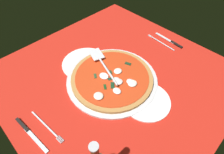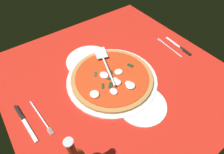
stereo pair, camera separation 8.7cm
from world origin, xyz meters
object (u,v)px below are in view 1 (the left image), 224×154
object	(u,v)px
dinner_plate_left	(146,101)
place_setting_near	(166,42)
pizza_server	(103,63)
place_setting_far	(37,130)
pizza	(112,78)
dinner_plate_right	(86,63)

from	to	relation	value
dinner_plate_left	place_setting_near	size ratio (longest dim) A/B	1.00
dinner_plate_left	place_setting_near	xyz separation A→B (cm)	(17.88, -41.20, -0.13)
pizza_server	place_setting_far	size ratio (longest dim) A/B	1.28
pizza	place_setting_far	size ratio (longest dim) A/B	1.82
dinner_plate_left	place_setting_far	xyz separation A→B (cm)	(21.40, 40.84, -0.15)
dinner_plate_right	pizza_server	xyz separation A→B (cm)	(-9.40, -3.66, 4.10)
pizza_server	place_setting_near	size ratio (longest dim) A/B	1.28
dinner_plate_left	pizza_server	bearing A→B (deg)	0.72
dinner_plate_left	dinner_plate_right	world-z (taller)	same
dinner_plate_right	place_setting_far	xyz separation A→B (cm)	(-15.63, 36.83, -0.15)
place_setting_near	pizza_server	bearing A→B (deg)	80.70
pizza	dinner_plate_right	bearing A→B (deg)	6.27
place_setting_near	pizza	bearing A→B (deg)	92.26
pizza	place_setting_near	xyz separation A→B (cm)	(-1.25, -43.24, -1.81)
dinner_plate_right	pizza_server	bearing A→B (deg)	-158.73
dinner_plate_right	place_setting_far	world-z (taller)	place_setting_far
pizza	pizza_server	bearing A→B (deg)	-11.25
dinner_plate_right	pizza	xyz separation A→B (cm)	(-17.91, -1.97, 1.67)
pizza	place_setting_far	world-z (taller)	pizza
dinner_plate_right	place_setting_near	bearing A→B (deg)	-112.97
place_setting_near	place_setting_far	xyz separation A→B (cm)	(3.52, 82.03, -0.01)
place_setting_near	place_setting_far	distance (cm)	82.11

